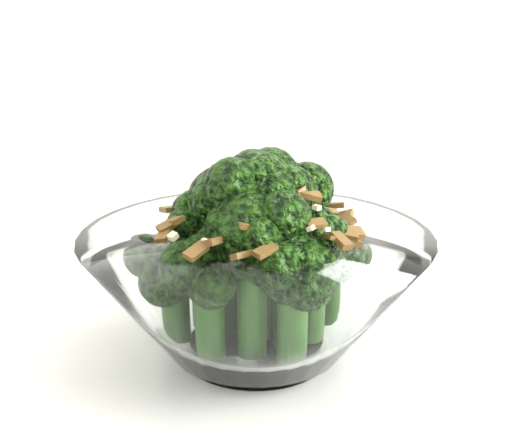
{
  "coord_description": "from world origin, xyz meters",
  "views": [
    {
      "loc": [
        -0.0,
        -0.46,
        0.96
      ],
      "look_at": [
        -0.04,
        -0.06,
        0.83
      ],
      "focal_mm": 55.0,
      "sensor_mm": 36.0,
      "label": 1
    }
  ],
  "objects": [
    {
      "name": "broccoli_dish",
      "position": [
        -0.04,
        -0.06,
        0.8
      ],
      "size": [
        0.2,
        0.2,
        0.12
      ],
      "color": "white",
      "rests_on": "table"
    }
  ]
}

